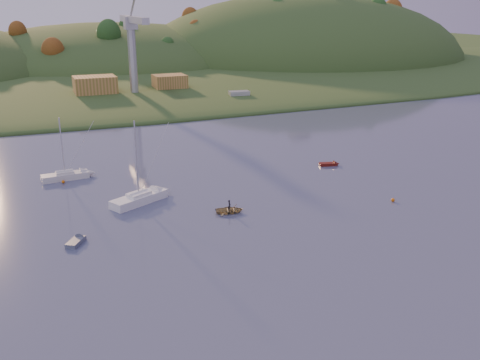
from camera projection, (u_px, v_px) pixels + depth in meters
name	position (u px, v px, depth m)	size (l,w,h in m)	color
far_shore	(80.00, 62.00, 242.26)	(620.00, 220.00, 1.50)	#2B4C1E
shore_slope	(102.00, 81.00, 185.31)	(640.00, 150.00, 7.00)	#2B4C1E
hill_center	(110.00, 66.00, 228.36)	(140.00, 120.00, 36.00)	#2B4C1E
hill_right	(302.00, 61.00, 246.00)	(150.00, 130.00, 60.00)	#2B4C1E
hillside_trees	(94.00, 74.00, 202.83)	(280.00, 50.00, 32.00)	#1F4E1B
wharf	(144.00, 96.00, 149.06)	(42.00, 16.00, 2.40)	slate
shed_west	(95.00, 85.00, 144.09)	(11.00, 8.00, 4.80)	olive
shed_east	(170.00, 82.00, 152.69)	(9.00, 7.00, 4.00)	olive
dock_crane	(133.00, 38.00, 139.73)	(3.20, 28.00, 20.30)	#B7B7BC
sailboat_near	(65.00, 175.00, 82.97)	(7.20, 2.65, 9.80)	silver
sailboat_far	(139.00, 198.00, 73.21)	(8.53, 6.00, 11.53)	white
canoe	(229.00, 210.00, 69.93)	(2.60, 3.64, 0.75)	#9B8755
paddler	(229.00, 207.00, 69.81)	(0.56, 0.36, 1.52)	black
red_tender	(332.00, 164.00, 90.18)	(3.62, 1.97, 1.17)	#54120C
grey_dinghy	(78.00, 240.00, 61.57)	(2.86, 3.48, 1.25)	slate
work_vessel	(239.00, 99.00, 145.09)	(13.11, 5.87, 3.26)	slate
buoy_1	(393.00, 200.00, 73.84)	(0.50, 0.50, 0.50)	orange
buoy_3	(63.00, 182.00, 81.28)	(0.50, 0.50, 0.50)	orange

